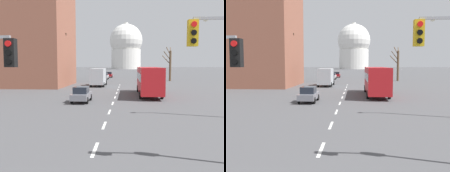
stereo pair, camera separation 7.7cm
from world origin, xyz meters
The scene contains 18 objects.
lane_stripe_1 centered at (0.00, 7.77, 0.00)m, with size 0.16×2.00×0.01m, color silver.
lane_stripe_2 centered at (0.00, 12.27, 0.00)m, with size 0.16×2.00×0.01m, color silver.
lane_stripe_3 centered at (0.00, 16.77, 0.00)m, with size 0.16×2.00×0.01m, color silver.
lane_stripe_4 centered at (0.00, 21.27, 0.00)m, with size 0.16×2.00×0.01m, color silver.
lane_stripe_5 centered at (0.00, 25.77, 0.00)m, with size 0.16×2.00×0.01m, color silver.
lane_stripe_6 centered at (0.00, 30.27, 0.00)m, with size 0.16×2.00×0.01m, color silver.
lane_stripe_7 centered at (0.00, 34.77, 0.00)m, with size 0.16×2.00×0.01m, color silver.
lane_stripe_8 centered at (0.00, 39.27, 0.00)m, with size 0.16×2.00×0.01m, color silver.
lane_stripe_9 centered at (0.00, 43.77, 0.00)m, with size 0.16×2.00×0.01m, color silver.
sedan_near_left centered at (-3.99, 71.06, 0.85)m, with size 1.81×4.04×1.69m.
sedan_near_right centered at (-4.52, 61.99, 0.84)m, with size 1.92×4.36×1.64m.
sedan_mid_centre centered at (-3.23, 21.93, 0.80)m, with size 1.70×3.90×1.60m.
city_bus centered at (4.10, 28.01, 2.05)m, with size 2.66×10.80×3.48m.
delivery_truck centered at (-3.71, 41.18, 1.70)m, with size 2.44×7.20×3.14m.
bare_tree_left_near centered at (-10.27, 42.33, 4.49)m, with size 3.23×2.89×9.33m.
bare_tree_right_near centered at (11.40, 56.58, 4.06)m, with size 2.29×4.00×8.13m.
capitol_dome centered at (0.00, 217.36, 19.60)m, with size 28.48×28.48×40.23m.
apartment_block_left centered at (-18.25, 41.43, 14.86)m, with size 18.00×14.00×29.72m, color #935642.
Camera 1 is at (1.45, -3.10, 3.81)m, focal length 40.00 mm.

